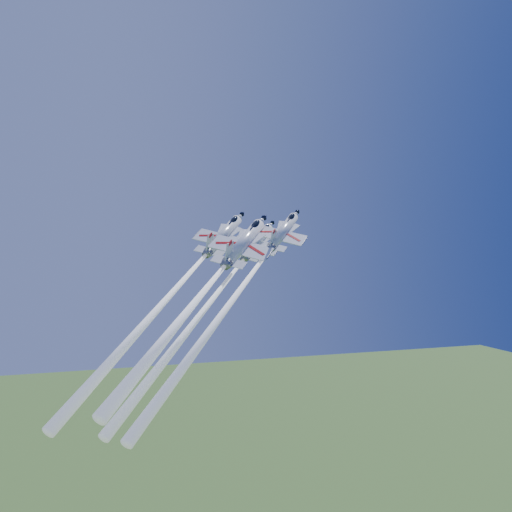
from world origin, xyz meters
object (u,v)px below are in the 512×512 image
object	(u,v)px
jet_right	(238,292)
jet_lead	(213,299)
jet_slot	(206,289)
jet_left	(174,290)

from	to	relation	value
jet_right	jet_lead	bearing A→B (deg)	134.72
jet_lead	jet_slot	xyz separation A→B (m)	(-3.62, -10.15, 2.44)
jet_lead	jet_slot	world-z (taller)	jet_slot
jet_lead	jet_right	size ratio (longest dim) A/B	1.03
jet_left	jet_right	xyz separation A→B (m)	(8.26, -9.65, 0.26)
jet_left	jet_right	bearing A→B (deg)	-11.66
jet_lead	jet_left	world-z (taller)	jet_left
jet_left	jet_slot	size ratio (longest dim) A/B	1.16
jet_right	jet_slot	distance (m)	5.08
jet_lead	jet_slot	size ratio (longest dim) A/B	1.17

